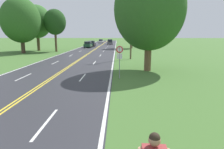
# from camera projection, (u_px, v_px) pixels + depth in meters

# --- Properties ---
(traffic_sign) EXTENTS (0.60, 0.10, 2.73)m
(traffic_sign) POSITION_uv_depth(u_px,v_px,m) (120.00, 54.00, 16.31)
(traffic_sign) COLOR gray
(traffic_sign) RESTS_ON ground
(utility_pole_midground) EXTENTS (1.80, 0.24, 9.90)m
(utility_pole_midground) POSITION_uv_depth(u_px,v_px,m) (131.00, 24.00, 28.90)
(utility_pole_midground) COLOR brown
(utility_pole_midground) RESTS_ON ground
(tree_left_verge) EXTENTS (4.57, 4.57, 8.77)m
(tree_left_verge) POSITION_uv_depth(u_px,v_px,m) (55.00, 22.00, 41.48)
(tree_left_verge) COLOR brown
(tree_left_verge) RESTS_ON ground
(tree_behind_sign) EXTENTS (6.17, 6.17, 10.66)m
(tree_behind_sign) POSITION_uv_depth(u_px,v_px,m) (132.00, 21.00, 52.16)
(tree_behind_sign) COLOR #473828
(tree_behind_sign) RESTS_ON ground
(tree_mid_treeline) EXTENTS (7.42, 7.42, 10.53)m
(tree_mid_treeline) POSITION_uv_depth(u_px,v_px,m) (21.00, 20.00, 38.13)
(tree_mid_treeline) COLOR #473828
(tree_mid_treeline) RESTS_ON ground
(tree_right_cluster) EXTENTS (6.24, 6.24, 9.98)m
(tree_right_cluster) POSITION_uv_depth(u_px,v_px,m) (37.00, 22.00, 43.93)
(tree_right_cluster) COLOR brown
(tree_right_cluster) RESTS_ON ground
(tree_far_back) EXTENTS (6.86, 6.86, 9.94)m
(tree_far_back) POSITION_uv_depth(u_px,v_px,m) (149.00, 10.00, 19.22)
(tree_far_back) COLOR brown
(tree_far_back) RESTS_ON ground
(car_dark_green_van_mid_near) EXTENTS (1.90, 4.77, 1.73)m
(car_dark_green_van_mid_near) POSITION_uv_depth(u_px,v_px,m) (88.00, 44.00, 55.13)
(car_dark_green_van_mid_near) COLOR black
(car_dark_green_van_mid_near) RESTS_ON ground
(car_black_van_mid_far) EXTENTS (1.97, 4.04, 1.73)m
(car_black_van_mid_far) POSITION_uv_depth(u_px,v_px,m) (92.00, 43.00, 60.12)
(car_black_van_mid_far) COLOR black
(car_black_van_mid_far) RESTS_ON ground
(car_dark_grey_suv_receding) EXTENTS (1.92, 3.95, 1.83)m
(car_dark_grey_suv_receding) POSITION_uv_depth(u_px,v_px,m) (110.00, 42.00, 72.51)
(car_dark_grey_suv_receding) COLOR black
(car_dark_grey_suv_receding) RESTS_ON ground
(car_white_sedan_distant) EXTENTS (1.77, 4.75, 1.55)m
(car_white_sedan_distant) POSITION_uv_depth(u_px,v_px,m) (101.00, 41.00, 84.43)
(car_white_sedan_distant) COLOR black
(car_white_sedan_distant) RESTS_ON ground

